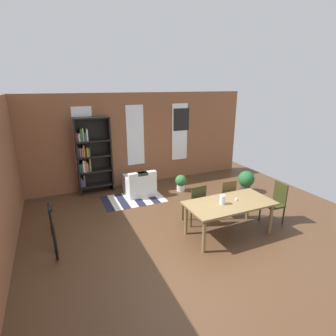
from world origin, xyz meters
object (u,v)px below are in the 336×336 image
object	(u,v)px
dining_chair_far_left	(196,203)
bicycle_second	(52,228)
dining_chair_head_right	(276,202)
potted_plant_window	(200,199)
armchair_white	(140,185)
vase_on_table	(222,200)
potted_plant_corner	(181,182)
dining_chair_far_right	(226,197)
dining_table	(229,206)
potted_plant_by_shelf	(246,180)
bookshelf_tall	(91,155)

from	to	relation	value
dining_chair_far_left	bicycle_second	bearing A→B (deg)	171.83
dining_chair_head_right	potted_plant_window	bearing A→B (deg)	130.60
armchair_white	vase_on_table	bearing A→B (deg)	-73.33
vase_on_table	potted_plant_corner	size ratio (longest dim) A/B	0.39
dining_chair_far_right	dining_chair_far_left	size ratio (longest dim) A/B	1.00
dining_table	dining_chair_head_right	bearing A→B (deg)	-0.09
bicycle_second	potted_plant_corner	distance (m)	3.87
dining_chair_far_right	potted_plant_by_shelf	bearing A→B (deg)	34.76
dining_table	potted_plant_by_shelf	distance (m)	2.58
armchair_white	potted_plant_by_shelf	world-z (taller)	armchair_white
dining_table	bookshelf_tall	distance (m)	4.22
dining_table	armchair_white	distance (m)	3.05
dining_chair_head_right	dining_table	bearing A→B (deg)	179.91
dining_table	vase_on_table	distance (m)	0.26
vase_on_table	potted_plant_corner	distance (m)	2.66
dining_table	dining_chair_head_right	size ratio (longest dim) A/B	1.94
armchair_white	bicycle_second	world-z (taller)	bicycle_second
vase_on_table	armchair_white	distance (m)	3.02
dining_table	potted_plant_corner	distance (m)	2.61
bookshelf_tall	potted_plant_corner	size ratio (longest dim) A/B	4.46
dining_chair_far_left	potted_plant_by_shelf	xyz separation A→B (m)	(2.31, 1.03, -0.15)
dining_chair_head_right	dining_chair_far_right	bearing A→B (deg)	142.02
armchair_white	dining_chair_far_left	bearing A→B (deg)	-73.69
vase_on_table	dining_chair_far_right	size ratio (longest dim) A/B	0.20
armchair_white	potted_plant_corner	xyz separation A→B (m)	(1.21, -0.27, -0.00)
armchair_white	potted_plant_by_shelf	xyz separation A→B (m)	(2.94, -1.13, 0.09)
dining_chair_far_right	dining_chair_head_right	xyz separation A→B (m)	(0.88, -0.69, 0.00)
dining_chair_far_left	potted_plant_window	distance (m)	0.91
dining_chair_far_left	dining_table	bearing A→B (deg)	-59.22
dining_chair_far_left	potted_plant_corner	world-z (taller)	dining_chair_far_left
bookshelf_tall	dining_chair_head_right	bearing A→B (deg)	-45.11
armchair_white	dining_table	bearing A→B (deg)	-69.91
vase_on_table	dining_chair_head_right	distance (m)	1.52
dining_chair_far_left	potted_plant_corner	xyz separation A→B (m)	(0.58, 1.89, -0.24)
vase_on_table	bookshelf_tall	bearing A→B (deg)	120.03
bookshelf_tall	armchair_white	distance (m)	1.63
potted_plant_window	dining_chair_far_right	bearing A→B (deg)	-66.63
bicycle_second	dining_table	bearing A→B (deg)	-18.13
dining_chair_head_right	potted_plant_corner	size ratio (longest dim) A/B	1.91
potted_plant_corner	potted_plant_window	world-z (taller)	potted_plant_corner
dining_table	armchair_white	size ratio (longest dim) A/B	2.28
vase_on_table	bicycle_second	xyz separation A→B (m)	(-3.23, 1.12, -0.49)
dining_chair_head_right	bicycle_second	distance (m)	4.85
vase_on_table	potted_plant_by_shelf	distance (m)	2.74
potted_plant_window	armchair_white	bearing A→B (deg)	128.17
dining_table	bicycle_second	size ratio (longest dim) A/B	1.12
dining_chair_far_right	bicycle_second	size ratio (longest dim) A/B	0.58
dining_table	armchair_white	world-z (taller)	armchair_white
dining_chair_head_right	potted_plant_corner	bearing A→B (deg)	113.62
potted_plant_corner	potted_plant_window	distance (m)	1.20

